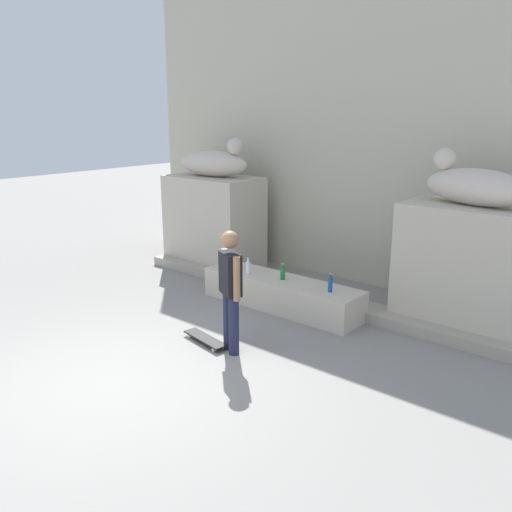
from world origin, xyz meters
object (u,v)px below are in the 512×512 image
at_px(statue_reclining_right, 475,185).
at_px(bottle_clear, 248,267).
at_px(bottle_green, 283,273).
at_px(skater, 231,287).
at_px(bottle_blue, 330,284).
at_px(skateboard, 205,339).
at_px(statue_reclining_left, 214,162).

distance_m(statue_reclining_right, bottle_clear, 3.71).
height_order(statue_reclining_right, bottle_green, statue_reclining_right).
relative_size(statue_reclining_right, bottle_clear, 5.82).
bearing_deg(skater, bottle_green, -48.58).
height_order(bottle_blue, bottle_clear, bottle_blue).
bearing_deg(bottle_green, bottle_clear, -166.99).
bearing_deg(skateboard, bottle_clear, -58.79).
distance_m(statue_reclining_left, skateboard, 4.41).
distance_m(skater, bottle_blue, 1.81).
xyz_separation_m(bottle_blue, bottle_clear, (-1.54, -0.12, -0.00)).
height_order(statue_reclining_right, skater, statue_reclining_right).
xyz_separation_m(statue_reclining_left, bottle_clear, (1.97, -1.25, -1.52)).
bearing_deg(statue_reclining_left, bottle_blue, -25.27).
height_order(skater, bottle_clear, skater).
height_order(bottle_blue, bottle_green, bottle_blue).
distance_m(skateboard, bottle_green, 1.87).
relative_size(statue_reclining_right, bottle_green, 6.14).
relative_size(skateboard, bottle_green, 3.01).
xyz_separation_m(skateboard, bottle_green, (-0.01, 1.79, 0.54)).
xyz_separation_m(skater, skateboard, (-0.46, -0.04, -0.86)).
bearing_deg(statue_reclining_left, bottle_clear, -39.81).
distance_m(skateboard, bottle_clear, 1.85).
bearing_deg(skater, bottle_blue, -78.43).
relative_size(skater, bottle_clear, 5.79).
bearing_deg(bottle_green, bottle_blue, -1.58).
relative_size(statue_reclining_left, bottle_blue, 5.68).
bearing_deg(skateboard, statue_reclining_left, -37.89).
distance_m(statue_reclining_left, bottle_blue, 3.99).
bearing_deg(statue_reclining_right, bottle_blue, 46.47).
distance_m(skateboard, bottle_blue, 2.06).
height_order(skateboard, bottle_blue, bottle_blue).
relative_size(statue_reclining_right, skateboard, 2.04).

